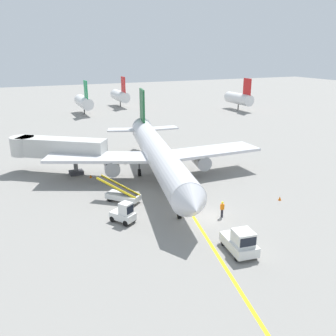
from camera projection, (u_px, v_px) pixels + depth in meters
The scene contains 14 objects.
ground_plane at pixel (206, 216), 36.54m from camera, with size 300.00×300.00×0.00m, color gray.
taxi_line_yellow at pixel (182, 199), 40.80m from camera, with size 0.30×80.00×0.01m, color yellow.
airliner at pixel (157, 153), 46.21m from camera, with size 27.97×35.06×10.10m.
jet_bridge at pixel (52, 148), 48.31m from camera, with size 11.90×9.43×4.85m.
pushback_tug at pixel (240, 242), 29.68m from camera, with size 2.35×3.81×2.20m.
baggage_tug_near_wing at pixel (124, 214), 34.99m from camera, with size 2.38×2.72×2.10m.
belt_loader_forward_hold at pixel (122, 195), 39.90m from camera, with size 4.23×4.59×2.59m.
ground_crew_marshaller at pixel (222, 209), 36.07m from camera, with size 0.36×0.24×1.70m.
safety_cone_nose_left at pixel (108, 171), 49.61m from camera, with size 0.36×0.36×0.44m, color orange.
safety_cone_nose_right at pixel (280, 198), 40.36m from camera, with size 0.36×0.36×0.44m, color orange.
safety_cone_wingtip_left at pixel (91, 176), 47.47m from camera, with size 0.36×0.36×0.44m, color orange.
distant_aircraft_mid_left at pixel (84, 102), 93.13m from camera, with size 3.00×10.10×8.80m.
distant_aircraft_mid_right at pixel (120, 96), 105.59m from camera, with size 3.00×10.10×8.80m.
distant_aircraft_far_right at pixel (239, 98), 99.71m from camera, with size 3.00×10.10×8.80m.
Camera 1 is at (-17.12, -28.71, 16.00)m, focal length 38.78 mm.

